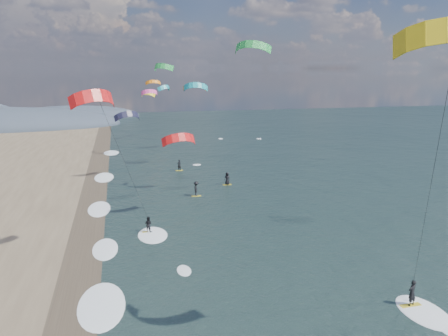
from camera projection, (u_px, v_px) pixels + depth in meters
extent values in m
cube|color=#382D23|center=(79.00, 279.00, 30.73)|extent=(3.00, 240.00, 0.00)
ellipsoid|color=#3D4756|center=(73.00, 117.00, 132.60)|extent=(40.00, 18.00, 7.00)
cube|color=gold|center=(411.00, 305.00, 27.26)|extent=(1.37, 0.41, 0.06)
imported|color=black|center=(412.00, 293.00, 27.06)|extent=(0.71, 0.58, 1.69)
ellipsoid|color=white|center=(423.00, 312.00, 26.58)|extent=(2.60, 4.20, 0.12)
cylinder|color=black|center=(431.00, 187.00, 22.04)|extent=(0.02, 0.02, 16.35)
cube|color=gold|center=(149.00, 232.00, 39.54)|extent=(1.13, 0.35, 0.05)
imported|color=black|center=(148.00, 224.00, 39.38)|extent=(0.88, 0.83, 1.43)
ellipsoid|color=white|center=(153.00, 235.00, 38.86)|extent=(2.60, 4.20, 0.12)
cylinder|color=black|center=(126.00, 165.00, 34.75)|extent=(0.02, 0.02, 13.33)
cube|color=gold|center=(196.00, 196.00, 50.65)|extent=(1.10, 0.35, 0.05)
imported|color=black|center=(196.00, 189.00, 50.45)|extent=(0.88, 1.23, 1.72)
cube|color=gold|center=(227.00, 185.00, 55.59)|extent=(1.10, 0.35, 0.05)
imported|color=black|center=(227.00, 178.00, 55.41)|extent=(0.92, 0.88, 1.59)
cube|color=gold|center=(179.00, 170.00, 63.32)|extent=(1.10, 0.35, 0.05)
imported|color=black|center=(179.00, 165.00, 63.14)|extent=(0.68, 0.59, 1.58)
ellipsoid|color=white|center=(94.00, 306.00, 27.22)|extent=(2.40, 5.40, 0.11)
ellipsoid|color=white|center=(99.00, 250.00, 35.74)|extent=(2.40, 5.40, 0.11)
ellipsoid|color=white|center=(103.00, 209.00, 46.16)|extent=(2.40, 5.40, 0.11)
ellipsoid|color=white|center=(106.00, 177.00, 59.42)|extent=(2.40, 5.40, 0.11)
ellipsoid|color=white|center=(108.00, 153.00, 76.46)|extent=(2.40, 5.40, 0.11)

